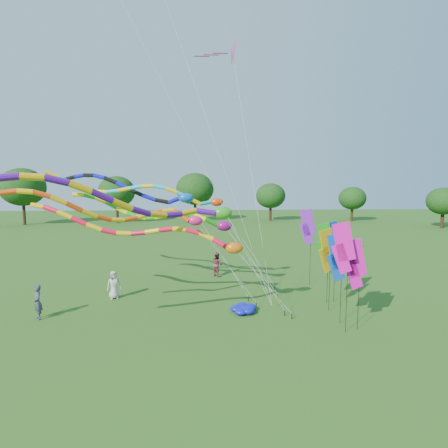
{
  "coord_description": "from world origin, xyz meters",
  "views": [
    {
      "loc": [
        -1.36,
        -16.04,
        7.17
      ],
      "look_at": [
        -0.13,
        4.96,
        4.8
      ],
      "focal_mm": 30.0,
      "sensor_mm": 36.0,
      "label": 1
    }
  ],
  "objects": [
    {
      "name": "banner_pole_green",
      "position": [
        5.78,
        5.15,
        3.57
      ],
      "size": [
        1.16,
        0.3,
        4.84
      ],
      "rotation": [
        0.0,
        0.0,
        0.19
      ],
      "color": "black",
      "rests_on": "ground"
    },
    {
      "name": "person_b",
      "position": [
        -9.99,
        3.45,
        0.91
      ],
      "size": [
        0.72,
        0.79,
        1.82
      ],
      "primitive_type": "imported",
      "rotation": [
        0.0,
        0.0,
        -1.0
      ],
      "color": "#3A3C52",
      "rests_on": "ground"
    },
    {
      "name": "tube_kite_purple",
      "position": [
        -4.21,
        -0.27,
        6.32
      ],
      "size": [
        13.83,
        6.25,
        8.07
      ],
      "rotation": [
        0.0,
        0.0,
        0.43
      ],
      "color": "black",
      "rests_on": "ground"
    },
    {
      "name": "delta_kite_high_c",
      "position": [
        0.48,
        6.93,
        14.88
      ],
      "size": [
        4.29,
        3.8,
        15.78
      ],
      "rotation": [
        0.0,
        0.0,
        0.08
      ],
      "color": "black",
      "rests_on": "ground"
    },
    {
      "name": "person_a",
      "position": [
        -6.83,
        6.8,
        0.86
      ],
      "size": [
        0.98,
        0.81,
        1.73
      ],
      "primitive_type": "imported",
      "rotation": [
        0.0,
        0.0,
        0.36
      ],
      "color": "beige",
      "rests_on": "ground"
    },
    {
      "name": "tube_kite_blue",
      "position": [
        -6.52,
        8.43,
        6.8
      ],
      "size": [
        14.53,
        5.82,
        8.39
      ],
      "rotation": [
        0.0,
        0.0,
        -0.34
      ],
      "color": "black",
      "rests_on": "ground"
    },
    {
      "name": "tube_kite_red",
      "position": [
        -3.79,
        4.54,
        4.38
      ],
      "size": [
        14.13,
        3.15,
        6.54
      ],
      "rotation": [
        0.0,
        0.0,
        -0.25
      ],
      "color": "black",
      "rests_on": "ground"
    },
    {
      "name": "banner_pole_orange",
      "position": [
        5.45,
        3.75,
        3.42
      ],
      "size": [
        1.1,
        0.51,
        4.68
      ],
      "rotation": [
        0.0,
        0.0,
        0.39
      ],
      "color": "black",
      "rests_on": "ground"
    },
    {
      "name": "banner_pole_violet",
      "position": [
        5.93,
        9.32,
        4.07
      ],
      "size": [
        1.1,
        0.53,
        5.34
      ],
      "rotation": [
        0.0,
        0.0,
        -0.4
      ],
      "color": "black",
      "rests_on": "ground"
    },
    {
      "name": "banner_pole_magenta_b",
      "position": [
        5.93,
        1.13,
        3.25
      ],
      "size": [
        1.16,
        0.12,
        4.51
      ],
      "rotation": [
        0.0,
        0.0,
        0.03
      ],
      "color": "black",
      "rests_on": "ground"
    },
    {
      "name": "tube_kite_cyan",
      "position": [
        -4.29,
        7.37,
        6.48
      ],
      "size": [
        14.01,
        1.13,
        8.34
      ],
      "rotation": [
        0.0,
        0.0,
        0.07
      ],
      "color": "black",
      "rests_on": "ground"
    },
    {
      "name": "ground",
      "position": [
        0.0,
        0.0,
        0.0
      ],
      "size": [
        160.0,
        160.0,
        0.0
      ],
      "primitive_type": "plane",
      "color": "#265817",
      "rests_on": "ground"
    },
    {
      "name": "banner_pole_blue_a",
      "position": [
        5.38,
        2.0,
        3.42
      ],
      "size": [
        1.16,
        0.1,
        4.68
      ],
      "rotation": [
        0.0,
        0.0,
        -0.02
      ],
      "color": "black",
      "rests_on": "ground"
    },
    {
      "name": "banner_pole_magenta_a",
      "position": [
        5.23,
        0.88,
        4.08
      ],
      "size": [
        1.16,
        0.28,
        5.35
      ],
      "rotation": [
        0.0,
        0.0,
        -0.18
      ],
      "color": "black",
      "rests_on": "ground"
    },
    {
      "name": "tube_kite_orange",
      "position": [
        -4.95,
        2.38,
        5.69
      ],
      "size": [
        12.12,
        4.28,
        7.4
      ],
      "rotation": [
        0.0,
        0.0,
        0.31
      ],
      "color": "black",
      "rests_on": "ground"
    },
    {
      "name": "tube_kite_green",
      "position": [
        -3.43,
        7.72,
        5.04
      ],
      "size": [
        12.89,
        3.06,
        7.01
      ],
      "rotation": [
        0.0,
        0.0,
        -0.22
      ],
      "color": "black",
      "rests_on": "ground"
    },
    {
      "name": "blue_nylon_heap",
      "position": [
        0.7,
        3.88,
        0.24
      ],
      "size": [
        1.83,
        1.33,
        0.56
      ],
      "color": "#0D16B5",
      "rests_on": "ground"
    },
    {
      "name": "person_c",
      "position": [
        -0.25,
        11.99,
        0.91
      ],
      "size": [
        1.08,
        1.12,
        1.82
      ],
      "primitive_type": "imported",
      "rotation": [
        0.0,
        0.0,
        2.19
      ],
      "color": "brown",
      "rests_on": "ground"
    },
    {
      "name": "banner_pole_blue_b",
      "position": [
        6.29,
        5.35,
        3.63
      ],
      "size": [
        1.14,
        0.37,
        4.9
      ],
      "rotation": [
        0.0,
        0.0,
        0.25
      ],
      "color": "black",
      "rests_on": "ground"
    },
    {
      "name": "tree_ring",
      "position": [
        4.16,
        0.76,
        5.57
      ],
      "size": [
        120.68,
        117.82,
        9.66
      ],
      "color": "#382314",
      "rests_on": "ground"
    }
  ]
}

